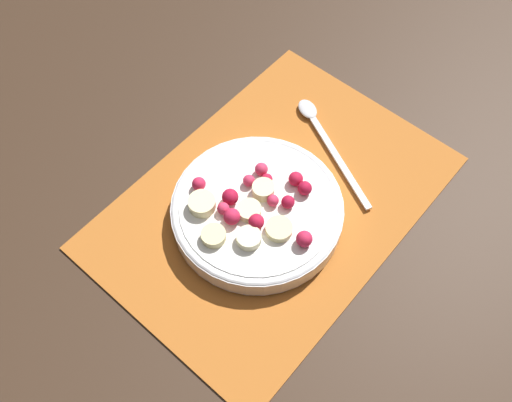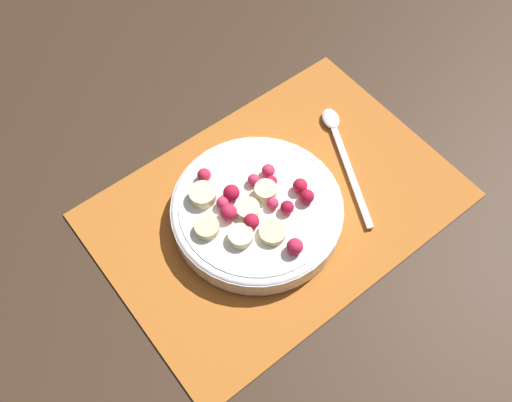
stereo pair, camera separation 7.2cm
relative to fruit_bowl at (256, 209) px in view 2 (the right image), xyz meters
The scene contains 4 objects.
ground_plane 0.04m from the fruit_bowl, ahead, with size 3.00×3.00×0.00m, color #382619.
placemat 0.04m from the fruit_bowl, ahead, with size 0.47×0.33×0.01m.
fruit_bowl is the anchor object (origin of this frame).
spoon 0.17m from the fruit_bowl, ahead, with size 0.10×0.19×0.01m.
Camera 2 is at (-0.26, -0.29, 0.66)m, focal length 40.00 mm.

